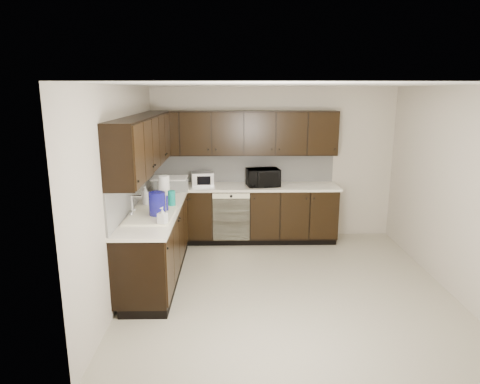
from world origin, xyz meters
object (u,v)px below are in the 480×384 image
blue_pitcher (157,204)px  storage_bin (170,184)px  toaster_oven (202,179)px  microwave (263,178)px  sink (151,221)px

blue_pitcher → storage_bin: bearing=104.0°
blue_pitcher → toaster_oven: bearing=88.1°
toaster_oven → storage_bin: (-0.48, -0.36, -0.01)m
toaster_oven → storage_bin: size_ratio=0.68×
microwave → storage_bin: size_ratio=0.99×
sink → storage_bin: (0.04, 1.36, 0.16)m
toaster_oven → blue_pitcher: 1.78m
toaster_oven → storage_bin: 0.60m
sink → toaster_oven: sink is taller
storage_bin → blue_pitcher: blue_pitcher is taller
microwave → blue_pitcher: 2.17m
blue_pitcher → microwave: bearing=61.9°
storage_bin → toaster_oven: bearing=37.4°
sink → blue_pitcher: size_ratio=2.72×
sink → microwave: bearing=48.0°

